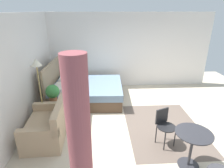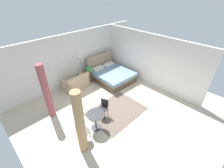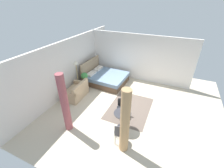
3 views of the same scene
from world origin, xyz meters
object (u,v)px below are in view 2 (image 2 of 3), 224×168
at_px(nightstand, 90,76).
at_px(balcony_table, 95,118).
at_px(couch, 76,83).
at_px(floor_lamp, 80,60).
at_px(vase, 92,71).
at_px(potted_plant, 89,70).
at_px(cafe_chair_near_window, 104,106).
at_px(cafe_chair_near_couch, 82,132).
at_px(bed, 112,75).

distance_m(nightstand, balcony_table, 3.69).
distance_m(couch, floor_lamp, 1.29).
xyz_separation_m(couch, vase, (1.18, 0.08, 0.28)).
bearing_deg(balcony_table, vase, 53.75).
bearing_deg(vase, potted_plant, -175.88).
bearing_deg(cafe_chair_near_window, cafe_chair_near_couch, -161.37).
bearing_deg(nightstand, vase, -13.89).
xyz_separation_m(bed, couch, (-2.00, 0.72, -0.01)).
xyz_separation_m(balcony_table, cafe_chair_near_window, (0.70, 0.30, -0.02)).
distance_m(couch, nightstand, 1.07).
distance_m(potted_plant, vase, 0.28).
bearing_deg(floor_lamp, cafe_chair_near_window, -107.87).
bearing_deg(balcony_table, couch, 70.67).
height_order(couch, nightstand, couch).
relative_size(floor_lamp, cafe_chair_near_window, 2.15).
bearing_deg(balcony_table, cafe_chair_near_window, 23.27).
bearing_deg(vase, bed, -44.49).
bearing_deg(cafe_chair_near_couch, vase, 47.25).
distance_m(floor_lamp, balcony_table, 3.68).
relative_size(couch, potted_plant, 2.90).
bearing_deg(nightstand, couch, -173.92).
height_order(balcony_table, cafe_chair_near_couch, cafe_chair_near_couch).
relative_size(bed, vase, 16.10).
relative_size(couch, vase, 9.15).
bearing_deg(bed, nightstand, 138.39).
relative_size(nightstand, cafe_chair_near_window, 0.66).
xyz_separation_m(vase, cafe_chair_near_couch, (-2.95, -3.20, -0.02)).
bearing_deg(balcony_table, bed, 36.12).
xyz_separation_m(nightstand, potted_plant, (-0.10, -0.05, 0.51)).
xyz_separation_m(bed, potted_plant, (-1.04, 0.79, 0.44)).
xyz_separation_m(balcony_table, cafe_chair_near_couch, (-0.75, -0.19, 0.03)).
bearing_deg(potted_plant, couch, -175.98).
bearing_deg(floor_lamp, cafe_chair_near_couch, -125.17).
relative_size(potted_plant, balcony_table, 0.60).
height_order(cafe_chair_near_window, cafe_chair_near_couch, cafe_chair_near_couch).
bearing_deg(floor_lamp, couch, -156.63).
relative_size(nightstand, balcony_table, 0.71).
height_order(couch, floor_lamp, floor_lamp).
distance_m(floor_lamp, cafe_chair_near_couch, 4.21).
xyz_separation_m(couch, cafe_chair_near_couch, (-1.77, -3.11, 0.26)).
bearing_deg(floor_lamp, balcony_table, -117.07).
bearing_deg(nightstand, potted_plant, -155.52).
xyz_separation_m(couch, cafe_chair_near_window, (-0.33, -2.62, 0.21)).
xyz_separation_m(cafe_chair_near_window, cafe_chair_near_couch, (-1.45, -0.49, 0.04)).
xyz_separation_m(potted_plant, vase, (0.22, 0.02, -0.18)).
bearing_deg(couch, nightstand, 6.08).
xyz_separation_m(couch, nightstand, (1.06, 0.11, -0.05)).
height_order(couch, potted_plant, potted_plant).
bearing_deg(balcony_table, cafe_chair_near_couch, -165.94).
bearing_deg(potted_plant, vase, 4.12).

